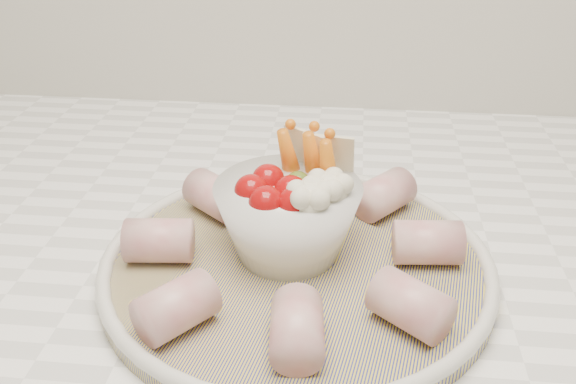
# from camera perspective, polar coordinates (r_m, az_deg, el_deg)

# --- Properties ---
(serving_platter) EXTENTS (0.37, 0.37, 0.02)m
(serving_platter) POSITION_cam_1_polar(r_m,az_deg,el_deg) (0.54, 0.81, -6.43)
(serving_platter) COLOR navy
(serving_platter) RESTS_ON kitchen_counter
(veggie_bowl) EXTENTS (0.12, 0.12, 0.10)m
(veggie_bowl) POSITION_cam_1_polar(r_m,az_deg,el_deg) (0.52, 0.17, -1.87)
(veggie_bowl) COLOR white
(veggie_bowl) RESTS_ON serving_platter
(cured_meat_rolls) EXTENTS (0.27, 0.28, 0.04)m
(cured_meat_rolls) POSITION_cam_1_polar(r_m,az_deg,el_deg) (0.52, 0.73, -4.39)
(cured_meat_rolls) COLOR #BA555C
(cured_meat_rolls) RESTS_ON serving_platter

